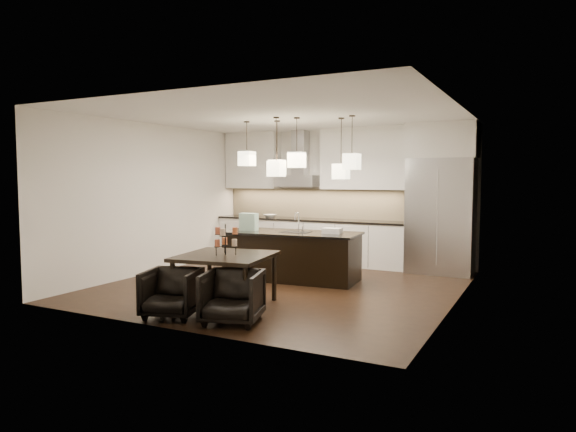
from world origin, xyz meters
The scene contains 37 objects.
floor centered at (0.00, 0.00, -0.01)m, with size 5.50×5.50×0.02m, color black.
ceiling centered at (0.00, 0.00, 2.81)m, with size 5.50×5.50×0.02m, color white.
wall_back centered at (0.00, 2.76, 1.40)m, with size 5.50×0.02×2.80m, color silver.
wall_front centered at (0.00, -2.76, 1.40)m, with size 5.50×0.02×2.80m, color silver.
wall_left centered at (-2.76, 0.00, 1.40)m, with size 0.02×5.50×2.80m, color silver.
wall_right centered at (2.76, 0.00, 1.40)m, with size 0.02×5.50×2.80m, color silver.
refrigerator centered at (2.10, 2.38, 1.07)m, with size 1.20×0.72×2.15m, color #B7B7BA.
fridge_panel centered at (2.10, 2.38, 2.47)m, with size 1.26×0.72×0.65m, color silver.
lower_cabinets centered at (-0.62, 2.43, 0.44)m, with size 4.21×0.62×0.88m, color silver.
countertop centered at (-0.62, 2.43, 0.90)m, with size 4.21×0.66×0.04m, color black.
backsplash centered at (-0.62, 2.73, 1.24)m, with size 4.21×0.02×0.63m, color beige.
upper_cab_left centered at (-2.10, 2.57, 2.17)m, with size 1.25×0.35×1.25m, color silver.
upper_cab_right centered at (0.55, 2.57, 2.17)m, with size 1.86×0.35×1.25m, color silver.
hood_canopy centered at (-0.93, 2.48, 1.72)m, with size 0.90×0.52×0.24m, color #B7B7BA.
hood_chimney centered at (-0.93, 2.59, 2.32)m, with size 0.30×0.28×0.96m, color #B7B7BA.
fruit_bowl centered at (-1.56, 2.38, 0.95)m, with size 0.26×0.26×0.06m, color silver.
island_body centered at (-0.10, 0.55, 0.40)m, with size 2.29×0.92×0.81m, color black.
island_top centered at (-0.10, 0.55, 0.83)m, with size 2.37×0.99×0.04m, color black.
faucet centered at (-0.02, 0.65, 1.02)m, with size 0.09×0.22×0.35m, color silver, non-canonical shape.
tote_bag centered at (-0.91, 0.42, 1.00)m, with size 0.31×0.17×0.31m, color #286C43.
food_container centered at (0.63, 0.63, 0.89)m, with size 0.31×0.22×0.09m, color silver.
dining_table centered at (-0.09, -1.54, 0.36)m, with size 1.21×1.21×0.73m, color black, non-canonical shape.
candelabra centered at (-0.09, -1.54, 0.94)m, with size 0.35×0.35×0.43m, color black, non-canonical shape.
candle_a centered at (0.04, -1.52, 0.90)m, with size 0.07×0.07×0.10m, color beige.
candle_b centered at (-0.17, -1.43, 0.90)m, with size 0.07×0.07×0.10m, color #C26034.
candle_c centered at (-0.14, -1.66, 0.90)m, with size 0.07×0.07×0.10m, color #A94F34.
candle_d centered at (0.00, -1.43, 1.05)m, with size 0.07×0.07×0.10m, color #C26034.
candle_e centered at (-0.22, -1.54, 1.05)m, with size 0.07×0.07×0.10m, color #A94F34.
candle_f centered at (-0.05, -1.66, 1.05)m, with size 0.07×0.07×0.10m, color beige.
armchair_left centered at (-0.40, -2.32, 0.31)m, with size 0.67×0.69×0.62m, color black.
armchair_right centered at (0.45, -2.19, 0.33)m, with size 0.70×0.72×0.65m, color black.
pendant_a centered at (-0.99, 0.51, 2.13)m, with size 0.24×0.24×0.26m, color beige.
pendant_b centered at (-0.44, 0.64, 1.98)m, with size 0.24×0.24×0.26m, color beige.
pendant_c centered at (0.08, 0.37, 2.09)m, with size 0.24×0.24×0.26m, color beige.
pendant_d centered at (0.73, 0.76, 1.90)m, with size 0.24×0.24×0.26m, color beige.
pendant_e centered at (1.01, 0.52, 2.05)m, with size 0.24×0.24×0.26m, color beige.
pendant_f centered at (-0.20, 0.16, 1.94)m, with size 0.24×0.24×0.26m, color beige.
Camera 1 is at (3.90, -7.44, 1.80)m, focal length 32.00 mm.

